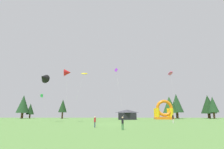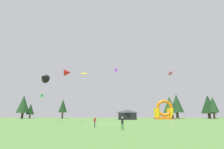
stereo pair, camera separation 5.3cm
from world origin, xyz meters
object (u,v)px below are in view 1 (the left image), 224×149
(person_near_camera, at_px, (95,121))
(inflatable_blue_arch, at_px, (164,112))
(kite_purple_diamond, at_px, (116,71))
(festival_tent, at_px, (127,115))
(person_left_edge, at_px, (123,122))
(kite_pink_parafoil, at_px, (170,73))
(kite_black_delta, at_px, (44,78))
(kite_yellow_parafoil, at_px, (84,74))
(kite_red_delta, at_px, (67,73))
(kite_green_box, at_px, (42,96))
(person_far_side, at_px, (173,118))

(person_near_camera, relative_size, inflatable_blue_arch, 0.23)
(kite_purple_diamond, bearing_deg, festival_tent, 12.06)
(person_left_edge, bearing_deg, kite_pink_parafoil, 57.67)
(kite_black_delta, xyz_separation_m, kite_yellow_parafoil, (8.45, 10.42, 3.27))
(kite_yellow_parafoil, distance_m, person_left_edge, 35.90)
(person_left_edge, bearing_deg, kite_purple_diamond, 82.88)
(kite_black_delta, bearing_deg, inflatable_blue_arch, 32.13)
(kite_yellow_parafoil, height_order, person_near_camera, kite_yellow_parafoil)
(kite_red_delta, relative_size, person_left_edge, 8.00)
(kite_pink_parafoil, bearing_deg, inflatable_blue_arch, 157.30)
(kite_green_box, distance_m, person_near_camera, 38.07)
(kite_red_delta, relative_size, person_far_side, 7.00)
(kite_yellow_parafoil, distance_m, person_far_side, 29.45)
(kite_black_delta, distance_m, person_far_side, 32.10)
(kite_green_box, height_order, inflatable_blue_arch, kite_green_box)
(person_left_edge, height_order, festival_tent, festival_tent)
(kite_purple_diamond, bearing_deg, kite_black_delta, -136.32)
(kite_pink_parafoil, bearing_deg, festival_tent, -170.65)
(kite_purple_diamond, height_order, person_left_edge, kite_purple_diamond)
(kite_yellow_parafoil, relative_size, inflatable_blue_arch, 2.12)
(person_far_side, bearing_deg, person_left_edge, -58.02)
(kite_pink_parafoil, distance_m, festival_tent, 22.21)
(kite_black_delta, distance_m, festival_tent, 30.12)
(kite_green_box, height_order, person_far_side, kite_green_box)
(inflatable_blue_arch, bearing_deg, kite_purple_diamond, -164.72)
(kite_green_box, xyz_separation_m, person_left_edge, (24.52, -35.49, -6.72))
(kite_purple_diamond, xyz_separation_m, kite_yellow_parafoil, (-10.02, -7.22, -2.68))
(kite_pink_parafoil, distance_m, person_left_edge, 49.26)
(kite_red_delta, bearing_deg, festival_tent, 51.29)
(person_left_edge, relative_size, festival_tent, 0.27)
(kite_red_delta, distance_m, kite_yellow_parafoil, 12.12)
(kite_black_delta, height_order, person_left_edge, kite_black_delta)
(person_near_camera, height_order, person_left_edge, person_left_edge)
(kite_red_delta, relative_size, festival_tent, 2.17)
(kite_green_box, distance_m, kite_purple_diamond, 26.10)
(person_far_side, bearing_deg, kite_red_delta, -121.41)
(person_far_side, bearing_deg, kite_purple_diamond, -175.74)
(kite_yellow_parafoil, bearing_deg, kite_red_delta, -100.65)
(kite_green_box, xyz_separation_m, festival_tent, (27.77, 4.26, -6.00))
(kite_yellow_parafoil, relative_size, person_far_side, 7.94)
(kite_green_box, relative_size, kite_yellow_parafoil, 0.56)
(person_far_side, height_order, person_left_edge, person_far_side)
(kite_pink_parafoil, relative_size, person_near_camera, 10.99)
(kite_red_delta, relative_size, kite_yellow_parafoil, 0.88)
(kite_green_box, relative_size, inflatable_blue_arch, 1.19)
(kite_red_delta, distance_m, kite_green_box, 19.97)
(kite_red_delta, xyz_separation_m, kite_purple_diamond, (12.22, 18.92, 4.94))
(kite_purple_diamond, relative_size, person_near_camera, 11.08)
(person_near_camera, bearing_deg, person_left_edge, 23.56)
(kite_black_delta, relative_size, person_far_side, 6.60)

